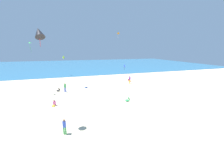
# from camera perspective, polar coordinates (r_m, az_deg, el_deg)

# --- Properties ---
(ground_plane) EXTENTS (120.00, 120.00, 0.00)m
(ground_plane) POSITION_cam_1_polar(r_m,az_deg,el_deg) (25.45, -2.18, -4.32)
(ground_plane) COLOR beige
(ocean_water) EXTENTS (120.00, 60.00, 0.05)m
(ocean_water) POSITION_cam_1_polar(r_m,az_deg,el_deg) (67.46, -11.60, 6.03)
(ocean_water) COLOR teal
(ocean_water) RESTS_ON ground_plane
(beach_chair_mid_beach) EXTENTS (0.78, 0.78, 0.52)m
(beach_chair_mid_beach) POSITION_cam_1_polar(r_m,az_deg,el_deg) (25.61, -22.54, -4.64)
(beach_chair_mid_beach) COLOR black
(beach_chair_mid_beach) RESTS_ON ground_plane
(beach_chair_far_right) EXTENTS (0.71, 0.77, 0.64)m
(beach_chair_far_right) POSITION_cam_1_polar(r_m,az_deg,el_deg) (31.10, 7.68, -0.74)
(beach_chair_far_right) COLOR #D13D3D
(beach_chair_far_right) RESTS_ON ground_plane
(beach_chair_near_camera) EXTENTS (0.68, 0.56, 0.62)m
(beach_chair_near_camera) POSITION_cam_1_polar(r_m,az_deg,el_deg) (19.33, 7.06, -9.13)
(beach_chair_near_camera) COLOR #2D9956
(beach_chair_near_camera) RESTS_ON ground_plane
(cooler_box) EXTENTS (0.56, 0.49, 0.27)m
(cooler_box) POSITION_cam_1_polar(r_m,az_deg,el_deg) (26.07, -11.40, -3.84)
(cooler_box) COLOR #2D56B7
(cooler_box) RESTS_ON ground_plane
(person_0) EXTENTS (0.40, 0.40, 1.73)m
(person_0) POSITION_cam_1_polar(r_m,az_deg,el_deg) (24.32, -20.03, -3.45)
(person_0) COLOR blue
(person_0) RESTS_ON ground_plane
(person_1) EXTENTS (0.38, 0.38, 1.48)m
(person_1) POSITION_cam_1_polar(r_m,az_deg,el_deg) (12.80, -20.30, -18.96)
(person_1) COLOR green
(person_1) RESTS_ON ground_plane
(person_2) EXTENTS (0.49, 0.49, 1.76)m
(person_2) POSITION_cam_1_polar(r_m,az_deg,el_deg) (29.02, 7.84, -0.24)
(person_2) COLOR yellow
(person_2) RESTS_ON ground_plane
(person_3) EXTENTS (0.55, 0.73, 0.82)m
(person_3) POSITION_cam_1_polar(r_m,az_deg,el_deg) (19.35, -24.12, -10.06)
(person_3) COLOR #D8599E
(person_3) RESTS_ON ground_plane
(kite_blue) EXTENTS (0.13, 0.83, 1.17)m
(kite_blue) POSITION_cam_1_polar(r_m,az_deg,el_deg) (26.04, 5.53, 5.47)
(kite_blue) COLOR blue
(kite_black) EXTENTS (1.18, 1.36, 1.75)m
(kite_black) POSITION_cam_1_polar(r_m,az_deg,el_deg) (12.77, -29.58, 17.26)
(kite_black) COLOR black
(kite_orange) EXTENTS (0.72, 0.19, 1.76)m
(kite_orange) POSITION_cam_1_polar(r_m,az_deg,el_deg) (37.55, 2.79, 19.23)
(kite_orange) COLOR orange
(kite_lime) EXTENTS (0.97, 1.06, 1.28)m
(kite_lime) POSITION_cam_1_polar(r_m,az_deg,el_deg) (39.68, -20.67, 8.98)
(kite_lime) COLOR #99DB33
(kite_green) EXTENTS (0.51, 0.59, 1.60)m
(kite_green) POSITION_cam_1_polar(r_m,az_deg,el_deg) (24.44, -32.58, 13.17)
(kite_green) COLOR green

